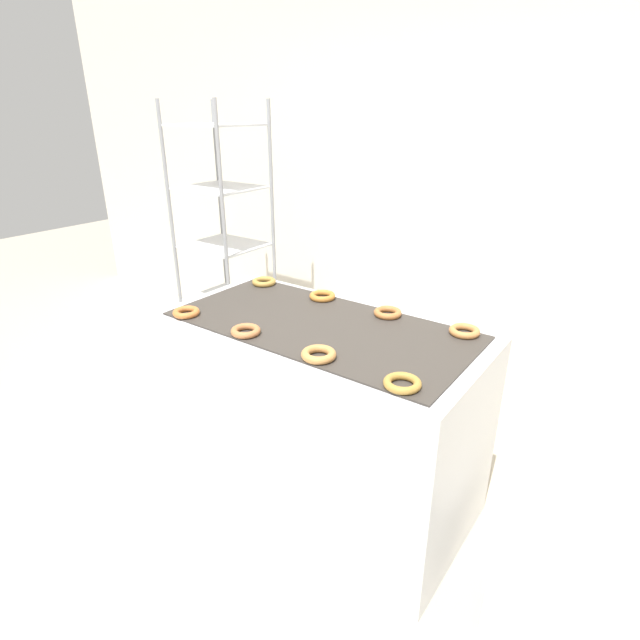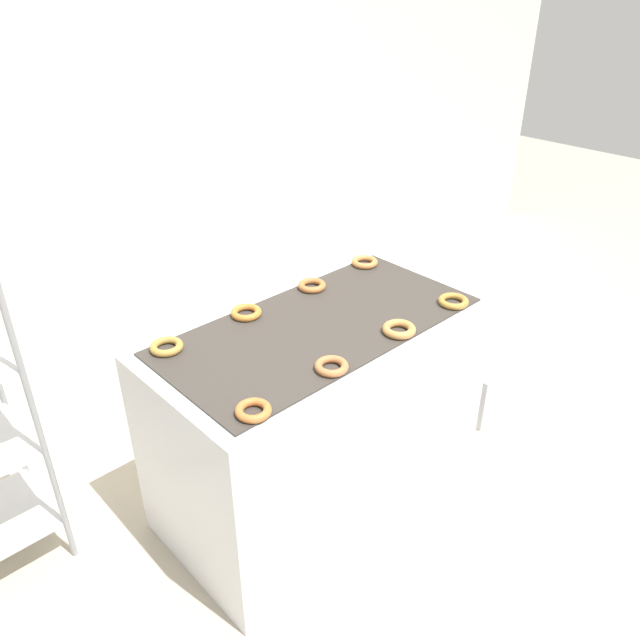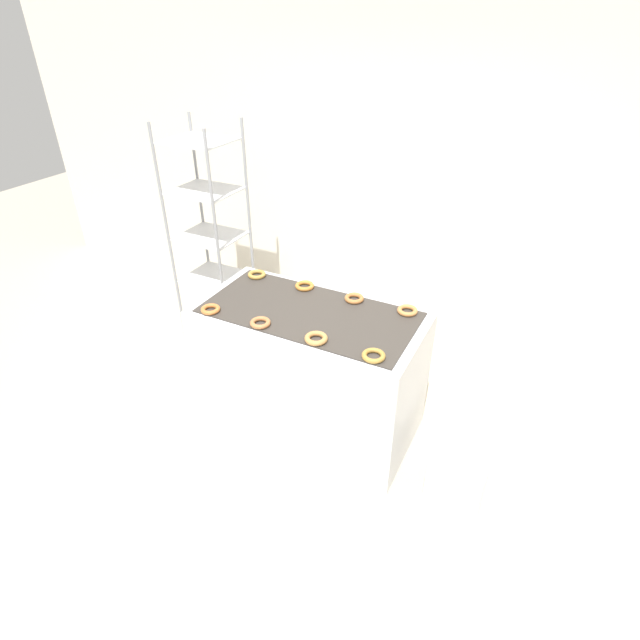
% 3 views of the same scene
% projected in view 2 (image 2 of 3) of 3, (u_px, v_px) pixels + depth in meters
% --- Properties ---
extents(ground_plane, '(14.00, 14.00, 0.00)m').
position_uv_depth(ground_plane, '(420.00, 567.00, 2.65)').
color(ground_plane, '#B2A893').
extents(wall_back, '(8.00, 0.05, 2.80)m').
position_uv_depth(wall_back, '(126.00, 143.00, 3.29)').
color(wall_back, silver).
rests_on(wall_back, ground_plane).
extents(fryer_machine, '(1.46, 0.74, 0.93)m').
position_uv_depth(fryer_machine, '(320.00, 413.00, 2.81)').
color(fryer_machine, silver).
rests_on(fryer_machine, ground_plane).
extents(glaze_bin, '(0.33, 0.39, 0.31)m').
position_uv_depth(glaze_bin, '(471.00, 381.00, 3.55)').
color(glaze_bin, silver).
rests_on(glaze_bin, ground_plane).
extents(donut_near_left, '(0.12, 0.12, 0.03)m').
position_uv_depth(donut_near_left, '(253.00, 410.00, 2.06)').
color(donut_near_left, '#BD6B32').
rests_on(donut_near_left, fryer_machine).
extents(donut_near_midleft, '(0.13, 0.13, 0.03)m').
position_uv_depth(donut_near_midleft, '(332.00, 366.00, 2.28)').
color(donut_near_midleft, '#AF6B3D').
rests_on(donut_near_midleft, fryer_machine).
extents(donut_near_midright, '(0.14, 0.14, 0.03)m').
position_uv_depth(donut_near_midright, '(399.00, 329.00, 2.51)').
color(donut_near_midright, '#BC8144').
rests_on(donut_near_midright, fryer_machine).
extents(donut_near_right, '(0.13, 0.13, 0.03)m').
position_uv_depth(donut_near_right, '(453.00, 301.00, 2.72)').
color(donut_near_right, '#A87C35').
rests_on(donut_near_right, fryer_machine).
extents(donut_far_left, '(0.13, 0.13, 0.03)m').
position_uv_depth(donut_far_left, '(167.00, 347.00, 2.40)').
color(donut_far_left, '#A77F39').
rests_on(donut_far_left, fryer_machine).
extents(donut_far_midleft, '(0.13, 0.13, 0.03)m').
position_uv_depth(donut_far_midleft, '(246.00, 312.00, 2.63)').
color(donut_far_midleft, '#BC752E').
rests_on(donut_far_midleft, fryer_machine).
extents(donut_far_midright, '(0.13, 0.13, 0.03)m').
position_uv_depth(donut_far_midright, '(312.00, 285.00, 2.85)').
color(donut_far_midright, '#AD6A35').
rests_on(donut_far_midright, fryer_machine).
extents(donut_far_right, '(0.13, 0.13, 0.03)m').
position_uv_depth(donut_far_right, '(365.00, 262.00, 3.07)').
color(donut_far_right, '#BC7A40').
rests_on(donut_far_right, fryer_machine).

